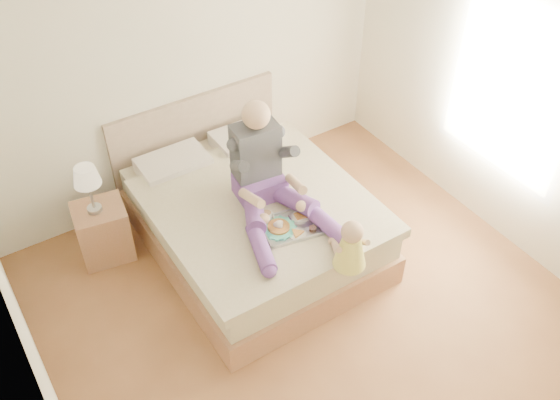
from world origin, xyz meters
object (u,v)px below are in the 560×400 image
adult (266,179)px  nightstand (103,232)px  baby (350,247)px  bed (249,215)px  tray (289,224)px

adult → nightstand: bearing=152.8°
nightstand → baby: size_ratio=1.28×
bed → adult: adult is taller
nightstand → baby: baby is taller
adult → tray: 0.41m
tray → bed: bearing=105.8°
adult → baby: bearing=-73.3°
adult → baby: 0.92m
bed → tray: (0.04, -0.58, 0.32)m
nightstand → baby: (1.36, -1.69, 0.51)m
tray → baby: 0.60m
tray → baby: baby is taller
bed → adult: (0.04, -0.24, 0.56)m
nightstand → bed: bearing=-15.9°
adult → baby: adult is taller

